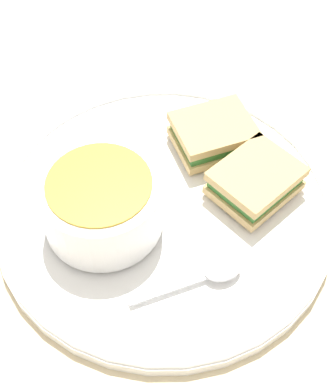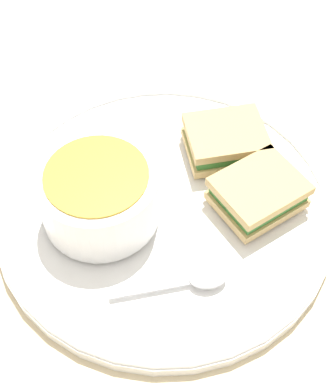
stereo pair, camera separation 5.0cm
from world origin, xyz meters
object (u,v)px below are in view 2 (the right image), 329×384
sandwich_half_near (258,193)px  soup_bowl (99,194)px  spoon (200,278)px  sandwich_half_far (225,140)px

sandwich_half_near → soup_bowl: bearing=-70.6°
spoon → sandwich_half_near: 0.10m
sandwich_half_near → sandwich_half_far: size_ratio=1.03×
spoon → sandwich_half_far: size_ratio=1.01×
soup_bowl → spoon: bearing=65.9°
spoon → sandwich_half_near: (-0.10, 0.04, 0.01)m
soup_bowl → sandwich_half_near: (-0.05, 0.14, -0.01)m
soup_bowl → sandwich_half_near: soup_bowl is taller
soup_bowl → sandwich_half_near: 0.15m
sandwich_half_far → spoon: bearing=2.6°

